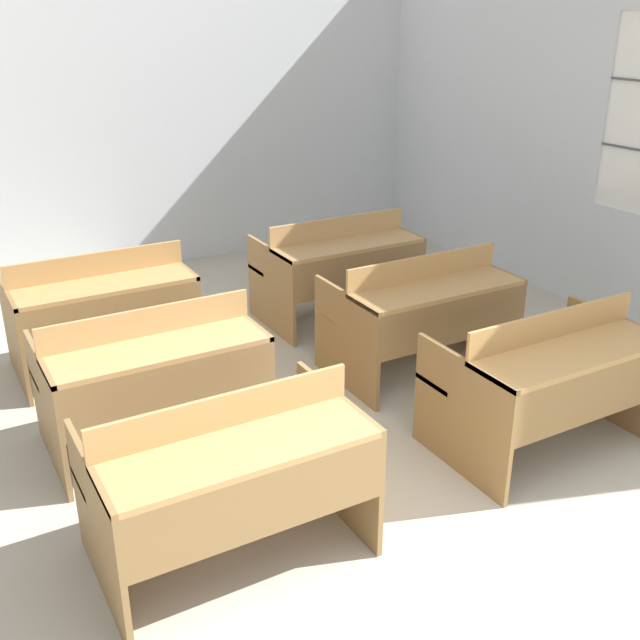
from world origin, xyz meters
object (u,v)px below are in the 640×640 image
bench_front_left (229,472)px  bench_second_left (153,372)px  bench_second_right (422,310)px  bench_third_left (102,306)px  bench_third_right (339,264)px  bench_front_right (549,375)px

bench_front_left → bench_second_left: size_ratio=1.00×
bench_front_left → bench_second_right: same height
bench_second_right → bench_third_left: same height
bench_third_left → bench_third_right: 1.92m
bench_third_left → bench_third_right: bearing=-0.8°
bench_second_left → bench_second_right: size_ratio=1.00×
bench_second_left → bench_third_left: (0.01, 1.16, 0.00)m
bench_second_left → bench_third_right: (1.92, 1.13, 0.00)m
bench_front_right → bench_second_right: same height
bench_front_right → bench_second_left: (-1.95, 1.16, 0.00)m
bench_third_right → bench_front_left: bearing=-130.4°
bench_front_right → bench_third_left: same height
bench_second_right → bench_third_right: bearing=89.9°
bench_front_left → bench_third_right: size_ratio=1.00×
bench_front_left → bench_front_right: 1.97m
bench_front_left → bench_third_left: 2.31m
bench_second_left → bench_front_right: bearing=-30.7°
bench_front_left → bench_third_left: same height
bench_front_right → bench_second_right: 1.16m
bench_third_left → bench_front_left: bearing=-90.5°
bench_front_right → bench_second_left: size_ratio=1.00×
bench_second_left → bench_front_left: bearing=-90.8°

